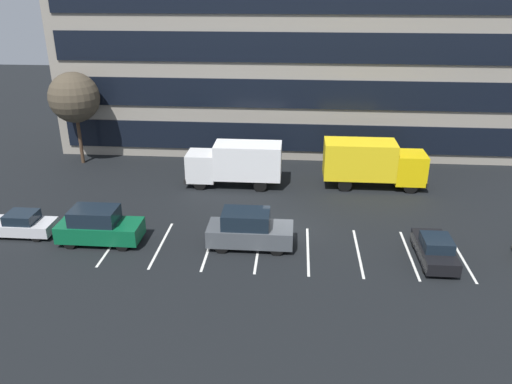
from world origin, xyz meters
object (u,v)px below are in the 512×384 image
at_px(box_truck_white, 236,162).
at_px(bare_tree, 74,98).
at_px(box_truck_yellow_all, 372,162).
at_px(sedan_silver, 21,224).
at_px(suv_charcoal, 249,230).
at_px(sedan_black, 435,249).
at_px(suv_forest, 99,226).

height_order(box_truck_white, bare_tree, bare_tree).
bearing_deg(box_truck_yellow_all, sedan_silver, -156.70).
height_order(sedan_silver, bare_tree, bare_tree).
height_order(box_truck_white, suv_charcoal, box_truck_white).
bearing_deg(suv_charcoal, bare_tree, 139.21).
bearing_deg(sedan_silver, bare_tree, 96.49).
relative_size(sedan_silver, bare_tree, 0.54).
distance_m(box_truck_white, bare_tree, 14.32).
height_order(suv_charcoal, bare_tree, bare_tree).
xyz_separation_m(box_truck_yellow_all, bare_tree, (-23.08, 3.38, 3.52)).
distance_m(sedan_black, suv_forest, 18.73).
xyz_separation_m(sedan_silver, suv_forest, (4.99, -0.51, 0.35)).
bearing_deg(box_truck_white, bare_tree, 163.27).
bearing_deg(box_truck_white, sedan_black, -39.49).
bearing_deg(sedan_silver, box_truck_yellow_all, 23.30).
distance_m(box_truck_yellow_all, sedan_black, 10.68).
height_order(box_truck_yellow_all, sedan_silver, box_truck_yellow_all).
distance_m(box_truck_yellow_all, sedan_silver, 23.59).
bearing_deg(bare_tree, sedan_silver, -83.51).
height_order(box_truck_yellow_all, box_truck_white, box_truck_yellow_all).
relative_size(box_truck_yellow_all, suv_forest, 1.56).
bearing_deg(suv_forest, sedan_black, -1.75).
distance_m(box_truck_yellow_all, suv_charcoal, 12.55).
xyz_separation_m(box_truck_white, suv_forest, (-6.83, -9.23, -0.79)).
xyz_separation_m(sedan_silver, bare_tree, (-1.45, 12.70, 4.76)).
bearing_deg(bare_tree, sedan_black, -28.73).
distance_m(sedan_black, bare_tree, 29.08).
xyz_separation_m(box_truck_yellow_all, sedan_black, (2.07, -10.41, -1.23)).
bearing_deg(suv_forest, suv_charcoal, 1.49).
height_order(sedan_black, suv_charcoal, suv_charcoal).
relative_size(suv_forest, bare_tree, 0.63).
height_order(suv_forest, suv_charcoal, suv_charcoal).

